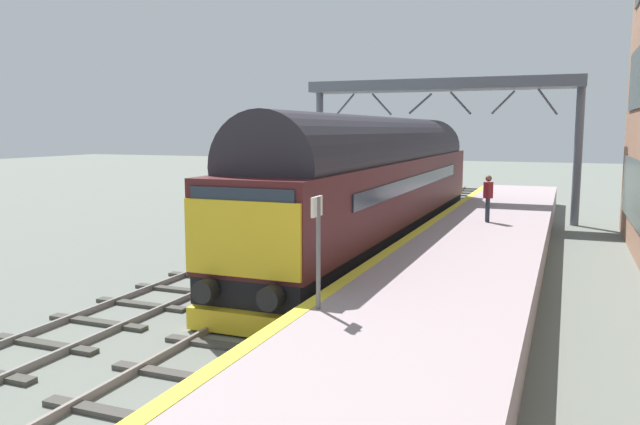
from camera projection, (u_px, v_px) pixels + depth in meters
The scene contains 9 objects.
ground_plane at pixel (325, 283), 17.25m from camera, with size 140.00×140.00×0.00m, color slate.
track_main at pixel (325, 281), 17.24m from camera, with size 2.50×60.00×0.15m.
track_adjacent_west at pixel (221, 271), 18.45m from camera, with size 2.50×60.00×0.15m.
station_platform at pixel (456, 277), 15.87m from camera, with size 4.00×44.00×1.01m.
diesel_locomotive at pixel (379, 180), 21.75m from camera, with size 2.74×20.29×4.68m.
signal_post_mid at pixel (308, 160), 30.31m from camera, with size 0.44×0.22×4.40m.
platform_number_sign at pixel (318, 235), 11.13m from camera, with size 0.10×0.44×2.04m.
waiting_passenger at pixel (488, 194), 21.78m from camera, with size 0.41×0.50×1.64m.
overhead_footbridge at pixel (441, 93), 29.15m from camera, with size 12.60×2.00×6.55m.
Camera 1 is at (6.10, -15.69, 4.24)m, focal length 34.96 mm.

